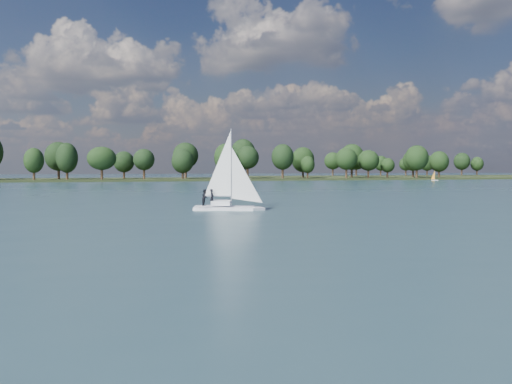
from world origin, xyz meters
TOP-DOWN VIEW (x-y plane):
  - ground at (0.00, 100.00)m, footprint 700.00×700.00m
  - far_shore at (0.00, 212.00)m, footprint 660.00×40.00m
  - far_shore_back at (160.00, 260.00)m, footprint 220.00×30.00m
  - sailboat at (-4.71, 53.02)m, footprint 7.45×4.34m
  - dinghy_orange at (107.13, 180.19)m, footprint 2.58×2.26m
  - treeline at (-10.62, 209.49)m, footprint 563.14×73.47m

SIDE VIEW (x-z plane):
  - ground at x=0.00m, z-range 0.00..0.00m
  - far_shore at x=0.00m, z-range -0.75..0.75m
  - far_shore_back at x=160.00m, z-range -0.70..0.70m
  - dinghy_orange at x=107.13m, z-range -1.05..2.93m
  - sailboat at x=-4.71m, z-range -2.09..7.38m
  - treeline at x=-10.62m, z-range -0.96..16.95m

